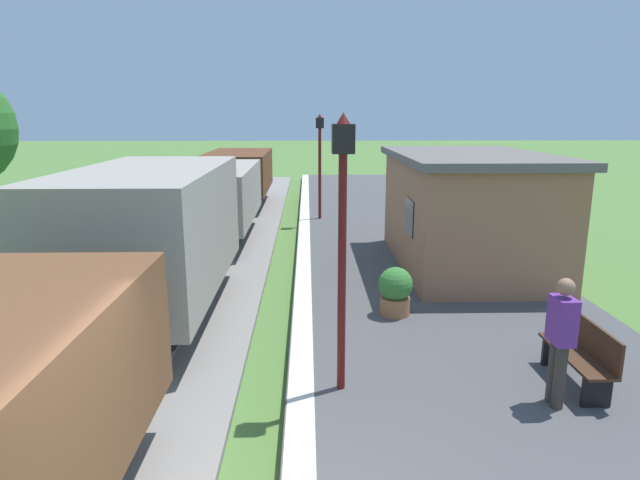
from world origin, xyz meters
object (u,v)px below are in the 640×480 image
(freight_train, at_px, (188,218))
(lamp_post_near, at_px, (343,205))
(lamp_post_far, at_px, (320,147))
(bench_near_hut, at_px, (581,353))
(potted_planter, at_px, (395,290))
(person_waiting, at_px, (561,337))
(station_hut, at_px, (467,210))

(freight_train, relative_size, lamp_post_near, 7.03)
(freight_train, distance_m, lamp_post_far, 7.26)
(bench_near_hut, bearing_deg, potted_planter, 127.74)
(person_waiting, distance_m, lamp_post_near, 3.22)
(station_hut, distance_m, bench_near_hut, 6.22)
(person_waiting, height_order, lamp_post_far, lamp_post_far)
(station_hut, xyz_separation_m, lamp_post_near, (-3.45, -6.17, 1.15))
(station_hut, distance_m, person_waiting, 6.73)
(bench_near_hut, relative_size, lamp_post_near, 0.41)
(station_hut, height_order, bench_near_hut, station_hut)
(lamp_post_far, bearing_deg, potted_planter, -83.03)
(person_waiting, height_order, potted_planter, person_waiting)
(lamp_post_near, bearing_deg, person_waiting, -10.50)
(potted_planter, relative_size, lamp_post_far, 0.25)
(freight_train, height_order, bench_near_hut, freight_train)
(freight_train, bearing_deg, station_hut, 0.07)
(station_hut, height_order, lamp_post_far, lamp_post_far)
(bench_near_hut, bearing_deg, person_waiting, -137.57)
(station_hut, bearing_deg, lamp_post_near, -119.21)
(freight_train, relative_size, lamp_post_far, 7.03)
(person_waiting, relative_size, lamp_post_far, 0.46)
(station_hut, distance_m, lamp_post_near, 7.16)
(potted_planter, height_order, lamp_post_near, lamp_post_near)
(bench_near_hut, distance_m, potted_planter, 3.49)
(station_hut, bearing_deg, lamp_post_far, 118.72)
(person_waiting, bearing_deg, lamp_post_far, -79.69)
(bench_near_hut, distance_m, lamp_post_far, 13.05)
(freight_train, relative_size, potted_planter, 28.38)
(lamp_post_near, height_order, lamp_post_far, same)
(bench_near_hut, xyz_separation_m, lamp_post_near, (-3.32, -0.02, 2.08))
(bench_near_hut, xyz_separation_m, person_waiting, (-0.58, -0.53, 0.46))
(freight_train, distance_m, potted_planter, 5.71)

